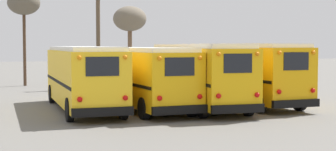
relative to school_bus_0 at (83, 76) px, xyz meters
The scene contains 8 objects.
ground_plane 4.79m from the school_bus_0, 11.62° to the right, with size 160.00×160.00×0.00m, color #66635E.
school_bus_0 is the anchor object (origin of this frame).
school_bus_1 2.92m from the school_bus_0, ahead, with size 3.04×10.53×3.12m.
school_bus_2 5.89m from the school_bus_0, ahead, with size 2.86×10.42×3.29m.
school_bus_3 8.76m from the school_bus_0, ahead, with size 2.95×9.99×3.32m.
utility_pole 13.51m from the school_bus_0, 75.66° to the left, with size 1.80×0.31×8.11m.
bare_tree_0 17.54m from the school_bus_0, 96.31° to the left, with size 2.54×2.54×7.52m.
bare_tree_1 17.63m from the school_bus_0, 67.71° to the left, with size 2.76×2.76×6.46m.
Camera 1 is at (-8.56, -24.60, 3.24)m, focal length 55.00 mm.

